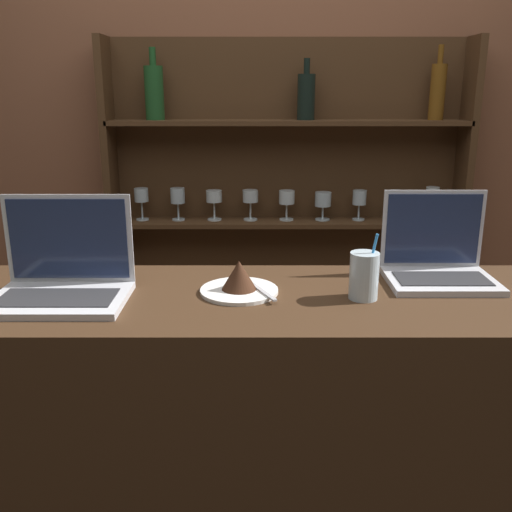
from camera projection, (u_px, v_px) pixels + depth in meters
bar_counter at (264, 458)px, 1.64m from camera, size 1.90×0.53×0.99m
back_wall at (260, 128)px, 2.52m from camera, size 7.00×0.06×2.70m
back_shelf at (283, 228)px, 2.57m from camera, size 1.55×0.18×1.72m
laptop_near at (60, 277)px, 1.46m from camera, size 0.34×0.24×0.26m
laptop_far at (435, 260)px, 1.61m from camera, size 0.29×0.22×0.24m
cake_plate at (237, 281)px, 1.51m from camera, size 0.21×0.21×0.09m
water_glass at (361, 276)px, 1.46m from camera, size 0.08×0.08×0.17m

